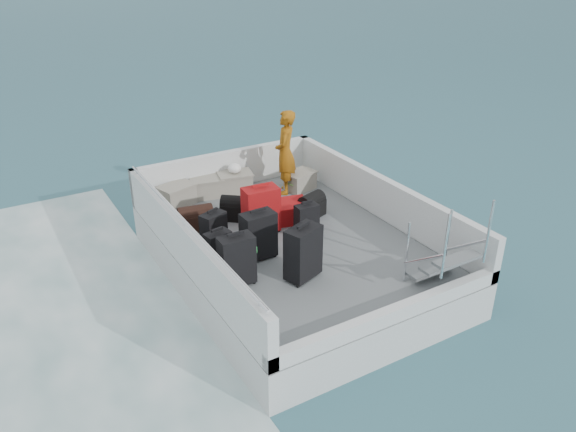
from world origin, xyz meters
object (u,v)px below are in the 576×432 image
object	(u,v)px
crate_2	(235,183)
crate_3	(300,182)
suitcase_4	(259,236)
suitcase_1	(218,250)
crate_0	(177,196)
suitcase_2	(214,230)
suitcase_8	(285,212)
crate_1	(207,188)
suitcase_3	(303,253)
suitcase_7	(307,220)
suitcase_0	(237,261)
passenger	(285,152)
suitcase_5	(261,210)

from	to	relation	value
crate_2	crate_3	world-z (taller)	crate_2
suitcase_4	crate_2	world-z (taller)	suitcase_4
suitcase_1	crate_0	size ratio (longest dim) A/B	0.96
suitcase_2	suitcase_8	xyz separation A→B (m)	(1.37, 0.22, -0.12)
suitcase_4	crate_0	xyz separation A→B (m)	(-0.38, 2.35, -0.19)
suitcase_2	crate_1	distance (m)	1.89
suitcase_1	suitcase_4	world-z (taller)	suitcase_4
crate_2	crate_3	xyz separation A→B (m)	(1.10, -0.51, -0.02)
suitcase_3	suitcase_7	size ratio (longest dim) A/B	1.50
crate_2	suitcase_8	bearing A→B (deg)	-82.28
suitcase_4	crate_1	distance (m)	2.44
suitcase_3	suitcase_8	bearing A→B (deg)	48.23
suitcase_0	crate_1	size ratio (longest dim) A/B	1.33
suitcase_7	passenger	size ratio (longest dim) A/B	0.33
suitcase_1	crate_3	xyz separation A→B (m)	(2.46, 1.78, -0.12)
suitcase_1	suitcase_4	distance (m)	0.63
suitcase_0	crate_2	world-z (taller)	suitcase_0
suitcase_0	crate_0	bearing A→B (deg)	87.72
suitcase_2	crate_2	size ratio (longest dim) A/B	0.95
suitcase_5	suitcase_7	distance (m)	0.74
suitcase_3	crate_3	size ratio (longest dim) A/B	1.45
crate_1	suitcase_0	bearing A→B (deg)	-105.24
suitcase_5	suitcase_8	world-z (taller)	suitcase_5
suitcase_4	suitcase_7	xyz separation A→B (m)	(0.99, 0.25, -0.10)
suitcase_2	suitcase_0	bearing A→B (deg)	-119.12
suitcase_8	crate_3	size ratio (longest dim) A/B	1.50
suitcase_3	passenger	bearing A→B (deg)	44.76
suitcase_2	crate_3	world-z (taller)	suitcase_2
suitcase_5	suitcase_7	bearing A→B (deg)	-34.46
crate_0	suitcase_3	bearing A→B (deg)	-78.25
suitcase_2	crate_1	xyz separation A→B (m)	(0.64, 1.77, -0.11)
crate_3	suitcase_3	bearing A→B (deg)	-120.91
suitcase_1	crate_2	world-z (taller)	suitcase_1
suitcase_1	suitcase_2	world-z (taller)	suitcase_2
suitcase_2	crate_2	distance (m)	2.06
suitcase_3	passenger	size ratio (longest dim) A/B	0.50
suitcase_0	suitcase_2	distance (m)	1.15
suitcase_5	crate_1	world-z (taller)	suitcase_5
suitcase_3	suitcase_4	world-z (taller)	suitcase_3
suitcase_2	suitcase_5	distance (m)	0.85
suitcase_4	crate_3	xyz separation A→B (m)	(1.84, 1.83, -0.20)
crate_3	passenger	size ratio (longest dim) A/B	0.34
suitcase_4	passenger	distance (m)	2.47
crate_0	crate_2	world-z (taller)	crate_2
suitcase_5	suitcase_1	bearing A→B (deg)	-143.45
suitcase_1	crate_2	bearing A→B (deg)	49.04
suitcase_1	suitcase_0	bearing A→B (deg)	-96.66
crate_2	suitcase_2	bearing A→B (deg)	-124.68
suitcase_2	suitcase_7	world-z (taller)	suitcase_2
suitcase_5	crate_1	distance (m)	1.74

